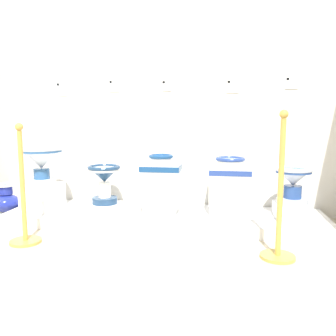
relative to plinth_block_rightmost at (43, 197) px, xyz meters
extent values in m
cube|color=beige|center=(1.23, -1.48, -0.24)|extent=(5.80, 5.50, 0.02)
cube|color=silver|center=(1.23, 0.50, 1.26)|extent=(4.00, 0.06, 2.98)
cube|color=white|center=(1.23, 0.06, -0.18)|extent=(3.09, 0.78, 0.10)
cube|color=white|center=(0.00, 0.00, 0.00)|extent=(0.33, 0.34, 0.26)
cylinder|color=silver|center=(0.00, 0.00, 0.16)|extent=(0.26, 0.26, 0.05)
cylinder|color=#295388|center=(0.00, 0.00, 0.24)|extent=(0.16, 0.16, 0.11)
cone|color=silver|center=(0.00, 0.00, 0.39)|extent=(0.42, 0.42, 0.20)
cylinder|color=#295388|center=(0.00, 0.00, 0.47)|extent=(0.41, 0.41, 0.03)
torus|color=silver|center=(0.00, 0.00, 0.49)|extent=(0.42, 0.42, 0.04)
cylinder|color=#295388|center=(0.00, 0.00, 0.48)|extent=(0.29, 0.29, 0.01)
cube|color=white|center=(0.60, 0.14, -0.11)|extent=(0.36, 0.29, 0.05)
cylinder|color=navy|center=(0.60, 0.14, -0.05)|extent=(0.26, 0.26, 0.07)
cylinder|color=white|center=(0.60, 0.14, 0.06)|extent=(0.13, 0.13, 0.16)
cone|color=navy|center=(0.60, 0.14, 0.22)|extent=(0.32, 0.32, 0.15)
cylinder|color=white|center=(0.60, 0.14, 0.27)|extent=(0.31, 0.31, 0.03)
torus|color=navy|center=(0.60, 0.14, 0.29)|extent=(0.33, 0.33, 0.04)
cylinder|color=white|center=(0.60, 0.14, 0.29)|extent=(0.22, 0.22, 0.01)
cube|color=white|center=(1.21, 0.03, -0.06)|extent=(0.29, 0.31, 0.14)
cube|color=silver|center=(1.21, 0.03, 0.18)|extent=(0.37, 0.25, 0.34)
cube|color=navy|center=(1.21, 0.03, 0.31)|extent=(0.38, 0.25, 0.05)
cylinder|color=silver|center=(1.21, 0.03, 0.39)|extent=(0.21, 0.21, 0.08)
torus|color=navy|center=(1.21, 0.03, 0.43)|extent=(0.23, 0.23, 0.04)
cube|color=white|center=(1.86, 0.15, -0.09)|extent=(0.37, 0.39, 0.09)
cube|color=white|center=(1.86, 0.15, 0.14)|extent=(0.38, 0.31, 0.35)
cube|color=navy|center=(1.86, 0.15, 0.28)|extent=(0.39, 0.32, 0.05)
cylinder|color=white|center=(1.86, 0.15, 0.36)|extent=(0.26, 0.26, 0.08)
torus|color=navy|center=(1.86, 0.15, 0.40)|extent=(0.28, 0.28, 0.04)
cube|color=white|center=(2.44, 0.10, -0.07)|extent=(0.31, 0.36, 0.12)
cylinder|color=silver|center=(2.44, 0.10, 0.02)|extent=(0.28, 0.28, 0.06)
cylinder|color=navy|center=(2.44, 0.10, 0.11)|extent=(0.16, 0.16, 0.12)
cone|color=silver|center=(2.44, 0.10, 0.25)|extent=(0.33, 0.33, 0.16)
cylinder|color=navy|center=(2.44, 0.10, 0.30)|extent=(0.32, 0.32, 0.03)
torus|color=silver|center=(2.44, 0.10, 0.32)|extent=(0.34, 0.34, 0.04)
cylinder|color=navy|center=(2.44, 0.10, 0.32)|extent=(0.23, 0.23, 0.01)
cube|color=white|center=(0.03, 0.46, 1.10)|extent=(0.13, 0.01, 0.16)
cube|color=#386BAD|center=(-0.01, 0.46, 1.15)|extent=(0.02, 0.01, 0.02)
cube|color=white|center=(0.63, 0.46, 1.13)|extent=(0.12, 0.01, 0.12)
cube|color=#386BAD|center=(0.59, 0.46, 1.17)|extent=(0.02, 0.01, 0.02)
cube|color=white|center=(1.20, 0.46, 1.12)|extent=(0.10, 0.01, 0.11)
cube|color=#386BAD|center=(1.16, 0.46, 1.16)|extent=(0.02, 0.01, 0.02)
cube|color=white|center=(1.88, 0.46, 1.11)|extent=(0.14, 0.01, 0.13)
cube|color=slate|center=(1.84, 0.46, 1.15)|extent=(0.02, 0.01, 0.02)
cube|color=white|center=(2.45, 0.46, 1.13)|extent=(0.13, 0.01, 0.12)
cube|color=#386BAD|center=(2.41, 0.46, 1.17)|extent=(0.02, 0.01, 0.02)
cylinder|color=white|center=(-0.47, 0.09, -0.22)|extent=(0.15, 0.15, 0.03)
ellipsoid|color=navy|center=(-0.47, 0.09, -0.11)|extent=(0.28, 0.28, 0.19)
cylinder|color=navy|center=(-0.47, 0.09, 0.04)|extent=(0.14, 0.14, 0.10)
torus|color=white|center=(-0.47, 0.09, 0.09)|extent=(0.18, 0.18, 0.02)
cylinder|color=gold|center=(0.20, -0.68, -0.22)|extent=(0.25, 0.25, 0.02)
cylinder|color=gold|center=(0.20, -0.68, 0.24)|extent=(0.04, 0.04, 0.89)
sphere|color=gold|center=(0.20, -0.68, 0.72)|extent=(0.06, 0.06, 0.06)
cylinder|color=gold|center=(2.20, -0.69, -0.22)|extent=(0.25, 0.25, 0.02)
cylinder|color=gold|center=(2.20, -0.69, 0.29)|extent=(0.04, 0.04, 0.99)
sphere|color=gold|center=(2.20, -0.69, 0.81)|extent=(0.06, 0.06, 0.06)
camera|label=1|loc=(1.79, -3.24, 0.78)|focal=37.61mm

